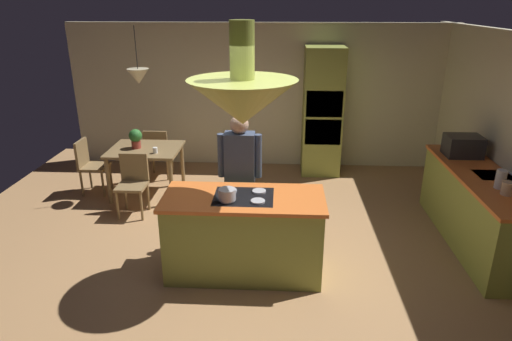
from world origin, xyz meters
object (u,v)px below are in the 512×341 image
Objects in this scene: person_at_island at (240,172)px; chair_facing_island at (133,180)px; kitchen_island at (244,234)px; dining_table at (146,154)px; canister_flour at (508,188)px; chair_by_back_wall at (158,150)px; microwave_on_counter at (463,146)px; oven_tower at (322,112)px; chair_at_corner at (89,163)px; cooking_pot_on_cooktop at (227,194)px; potted_plant_on_table at (136,138)px; canister_sugar at (501,179)px; cup_on_table at (155,150)px.

person_at_island is 1.90× the size of chair_facing_island.
person_at_island is at bearing 98.43° from kitchen_island.
canister_flour reaches higher than dining_table.
canister_flour reaches higher than chair_facing_island.
microwave_on_counter is (4.54, -1.27, 0.56)m from chair_by_back_wall.
kitchen_island is 3.48m from oven_tower.
canister_flour is (5.46, -1.89, 0.50)m from chair_at_corner.
cooking_pot_on_cooktop is (-3.00, -0.34, 0.01)m from canister_flour.
chair_facing_island is at bearing 140.08° from kitchen_island.
microwave_on_counter is (4.67, -0.60, 0.14)m from potted_plant_on_table.
dining_table is 0.93m from chair_at_corner.
chair_at_corner is at bearing -179.71° from potted_plant_on_table.
chair_by_back_wall is at bearing 152.26° from canister_sugar.
canister_sugar is at bearing 90.00° from canister_flour.
chair_at_corner is at bearing 141.23° from kitchen_island.
oven_tower is at bearing 121.37° from canister_sugar.
cup_on_table is (0.22, -0.23, 0.14)m from dining_table.
canister_sugar reaches higher than dining_table.
chair_by_back_wall is 5.16m from canister_sugar.
microwave_on_counter is 2.56× the size of cooking_pot_on_cooktop.
microwave_on_counter reaches higher than canister_flour.
person_at_island is 1.83m from cup_on_table.
chair_at_corner is 5.95× the size of canister_flour.
kitchen_island is 2.01× the size of chair_at_corner.
kitchen_island is 2.83m from potted_plant_on_table.
chair_by_back_wall is at bearing 150.51° from canister_flour.
chair_by_back_wall is (0.00, 0.68, -0.16)m from dining_table.
person_at_island is 2.68m from chair_by_back_wall.
canister_sugar is at bearing 9.83° from cooking_pot_on_cooktop.
potted_plant_on_table is 1.67× the size of cooking_pot_on_cooktop.
dining_table is 4.96× the size of canister_sugar.
potted_plant_on_table is at bearing 178.34° from dining_table.
chair_by_back_wall is 0.98m from cup_on_table.
chair_at_corner is at bearing 137.75° from cooking_pot_on_cooktop.
person_at_island is 1.90× the size of chair_at_corner.
chair_facing_island is (0.00, -0.68, -0.16)m from dining_table.
canister_flour is at bearing -22.06° from potted_plant_on_table.
oven_tower is (1.10, 3.24, 0.63)m from kitchen_island.
microwave_on_counter is at bearing -96.19° from chair_at_corner.
cup_on_table is at bearing 63.46° from chair_facing_island.
cooking_pot_on_cooktop reaches higher than kitchen_island.
microwave_on_counter is at bearing 15.96° from person_at_island.
person_at_island is 3.59× the size of microwave_on_counter.
microwave_on_counter reaches higher than kitchen_island.
chair_facing_island is 4.02× the size of canister_sugar.
microwave_on_counter is (2.94, 0.84, 0.12)m from person_at_island.
kitchen_island is 2.22m from chair_facing_island.
person_at_island is 1.90× the size of chair_by_back_wall.
chair_at_corner is 5.52m from microwave_on_counter.
canister_sugar is 1.12m from microwave_on_counter.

